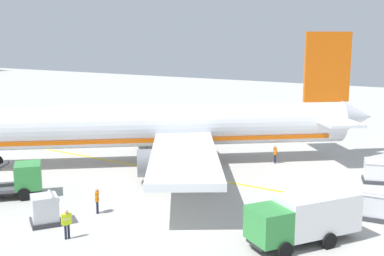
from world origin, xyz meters
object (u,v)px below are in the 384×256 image
airliner_foreground (157,126)px  crew_loader_left (275,153)px  cargo_container_near (374,171)px  service_truck_baggage (13,181)px  cargo_container_mid (377,204)px  cargo_container_far (45,210)px  crew_marshaller (97,199)px  service_truck_fuel (305,217)px  crew_loader_right (67,222)px

airliner_foreground → crew_loader_left: bearing=-57.8°
crew_loader_left → airliner_foreground: bearing=122.2°
cargo_container_near → crew_loader_left: (1.28, 9.03, 0.02)m
service_truck_baggage → cargo_container_mid: bearing=-66.8°
cargo_container_far → crew_marshaller: 3.39m
crew_marshaller → crew_loader_left: size_ratio=1.04×
cargo_container_mid → crew_marshaller: bearing=120.1°
cargo_container_far → crew_marshaller: cargo_container_far is taller
crew_marshaller → cargo_container_near: bearing=-38.0°
airliner_foreground → service_truck_fuel: bearing=-119.3°
cargo_container_far → cargo_container_near: bearing=-36.0°
cargo_container_mid → crew_marshaller: (-8.96, 15.45, 0.04)m
service_truck_fuel → cargo_container_near: bearing=-1.7°
airliner_foreground → cargo_container_far: size_ratio=14.32×
service_truck_fuel → crew_marshaller: (-2.78, 12.99, -0.54)m
service_truck_baggage → crew_loader_right: 9.46m
service_truck_fuel → cargo_container_near: 14.43m
cargo_container_mid → crew_marshaller: cargo_container_mid is taller
airliner_foreground → service_truck_fuel: size_ratio=5.12×
airliner_foreground → crew_loader_left: (5.74, -9.13, -2.43)m
cargo_container_mid → crew_loader_right: size_ratio=1.17×
service_truck_baggage → crew_marshaller: service_truck_baggage is taller
crew_loader_left → cargo_container_far: bearing=165.2°
service_truck_fuel → service_truck_baggage: size_ratio=1.11×
service_truck_fuel → crew_marshaller: bearing=102.1°
cargo_container_far → crew_marshaller: (3.11, -1.33, 0.07)m
cargo_container_mid → cargo_container_far: 20.67m
cargo_container_near → crew_loader_right: (-21.16, 11.92, 0.09)m
cargo_container_far → crew_loader_left: size_ratio=1.45×
cargo_container_near → cargo_container_far: cargo_container_near is taller
service_truck_baggage → cargo_container_far: 6.51m
service_truck_baggage → crew_loader_left: 22.62m
service_truck_fuel → crew_loader_left: (15.69, 8.60, -0.58)m
service_truck_fuel → cargo_container_far: 15.50m
service_truck_baggage → crew_marshaller: bearing=-83.7°
crew_loader_left → crew_loader_right: crew_loader_right is taller
service_truck_fuel → cargo_container_far: (-5.89, 14.32, -0.62)m
cargo_container_near → crew_marshaller: 21.81m
crew_marshaller → crew_loader_left: crew_marshaller is taller
service_truck_baggage → crew_loader_left: bearing=-31.5°
service_truck_baggage → cargo_container_far: bearing=-110.6°
service_truck_baggage → airliner_foreground: bearing=-11.2°
airliner_foreground → cargo_container_near: airliner_foreground is taller
crew_loader_left → crew_loader_right: size_ratio=0.94×
cargo_container_near → crew_loader_left: 9.12m
service_truck_fuel → crew_loader_right: bearing=120.4°
service_truck_fuel → crew_loader_right: size_ratio=3.82×
airliner_foreground → crew_loader_right: size_ratio=19.56×
service_truck_fuel → crew_loader_right: 13.34m
cargo_container_near → crew_loader_left: bearing=81.9°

